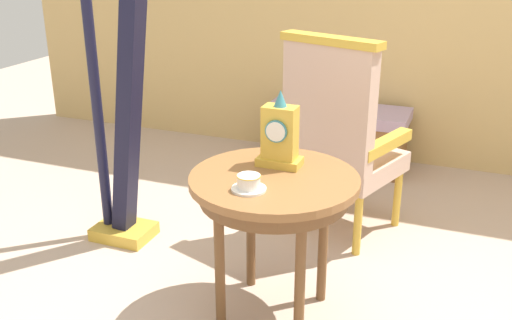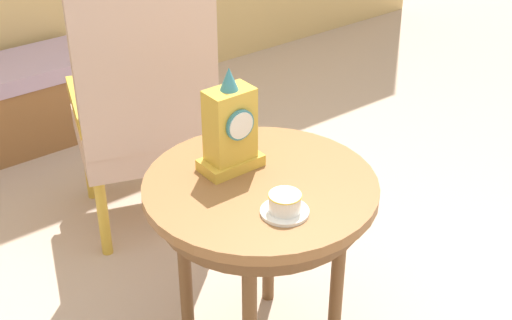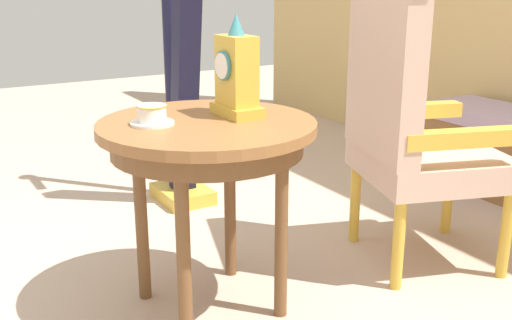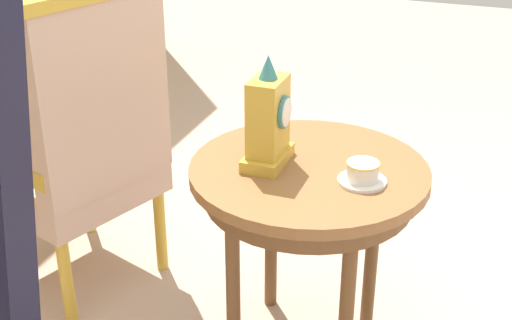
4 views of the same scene
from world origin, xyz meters
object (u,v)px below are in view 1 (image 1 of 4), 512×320
side_table (274,193)px  harp (120,122)px  teacup_left (249,183)px  window_bench (337,136)px  mantel_clock (280,136)px  armchair (338,136)px

side_table → harp: harp is taller
teacup_left → window_bench: bearing=93.8°
teacup_left → mantel_clock: 0.31m
window_bench → teacup_left: bearing=-86.2°
side_table → mantel_clock: (-0.02, 0.12, 0.21)m
mantel_clock → armchair: armchair is taller
teacup_left → mantel_clock: mantel_clock is taller
teacup_left → window_bench: size_ratio=0.14×
side_table → window_bench: (-0.18, 1.89, -0.37)m
teacup_left → mantel_clock: size_ratio=0.41×
side_table → mantel_clock: bearing=99.4°
teacup_left → harp: (-0.94, 0.53, -0.01)m
teacup_left → armchair: armchair is taller
window_bench → harp: bearing=-117.8°
armchair → harp: (-1.06, -0.47, 0.10)m
side_table → window_bench: side_table is taller
side_table → window_bench: size_ratio=0.70×
side_table → armchair: (0.07, 0.83, 0.00)m
side_table → mantel_clock: size_ratio=2.13×
armchair → window_bench: size_ratio=1.12×
harp → teacup_left: bearing=-29.2°
teacup_left → harp: bearing=150.8°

